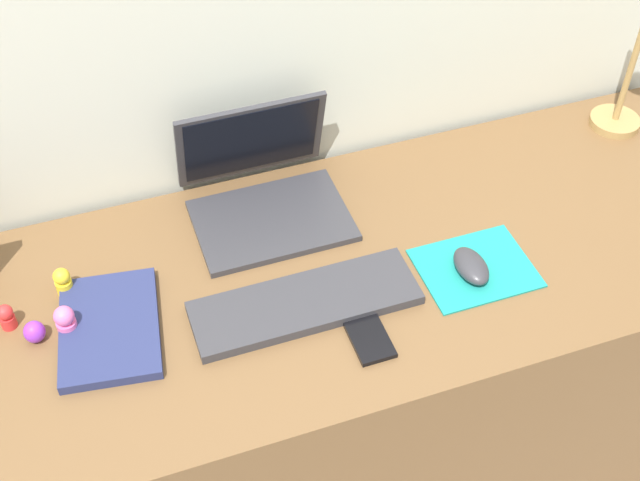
# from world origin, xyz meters

# --- Properties ---
(ground_plane) EXTENTS (6.00, 6.00, 0.00)m
(ground_plane) POSITION_xyz_m (0.00, 0.00, 0.00)
(ground_plane) COLOR gray
(back_wall) EXTENTS (2.96, 0.05, 1.54)m
(back_wall) POSITION_xyz_m (0.00, 0.35, 0.77)
(back_wall) COLOR beige
(back_wall) RESTS_ON ground_plane
(desk) EXTENTS (1.76, 0.63, 0.74)m
(desk) POSITION_xyz_m (0.00, 0.00, 0.37)
(desk) COLOR brown
(desk) RESTS_ON ground_plane
(laptop) EXTENTS (0.30, 0.27, 0.21)m
(laptop) POSITION_xyz_m (-0.07, 0.22, 0.79)
(laptop) COLOR #333338
(laptop) RESTS_ON desk
(keyboard) EXTENTS (0.41, 0.13, 0.02)m
(keyboard) POSITION_xyz_m (-0.08, -0.07, 0.75)
(keyboard) COLOR #333338
(keyboard) RESTS_ON desk
(mousepad) EXTENTS (0.21, 0.17, 0.00)m
(mousepad) POSITION_xyz_m (0.25, -0.08, 0.74)
(mousepad) COLOR teal
(mousepad) RESTS_ON desk
(mouse) EXTENTS (0.06, 0.10, 0.03)m
(mouse) POSITION_xyz_m (0.23, -0.09, 0.76)
(mouse) COLOR #333338
(mouse) RESTS_ON mousepad
(cell_phone) EXTENTS (0.06, 0.13, 0.01)m
(cell_phone) POSITION_xyz_m (0.00, -0.16, 0.74)
(cell_phone) COLOR black
(cell_phone) RESTS_ON desk
(notebook_pad) EXTENTS (0.20, 0.26, 0.02)m
(notebook_pad) POSITION_xyz_m (-0.42, -0.01, 0.75)
(notebook_pad) COLOR navy
(notebook_pad) RESTS_ON desk
(toy_figurine_yellow) EXTENTS (0.03, 0.03, 0.06)m
(toy_figurine_yellow) POSITION_xyz_m (-0.48, 0.11, 0.77)
(toy_figurine_yellow) COLOR yellow
(toy_figurine_yellow) RESTS_ON desk
(toy_figurine_red) EXTENTS (0.03, 0.03, 0.05)m
(toy_figurine_red) POSITION_xyz_m (-0.59, 0.07, 0.77)
(toy_figurine_red) COLOR red
(toy_figurine_red) RESTS_ON desk
(toy_figurine_pink) EXTENTS (0.04, 0.04, 0.06)m
(toy_figurine_pink) POSITION_xyz_m (-0.49, 0.02, 0.77)
(toy_figurine_pink) COLOR pink
(toy_figurine_pink) RESTS_ON desk
(toy_figurine_purple) EXTENTS (0.04, 0.04, 0.04)m
(toy_figurine_purple) POSITION_xyz_m (-0.54, 0.02, 0.76)
(toy_figurine_purple) COLOR purple
(toy_figurine_purple) RESTS_ON desk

